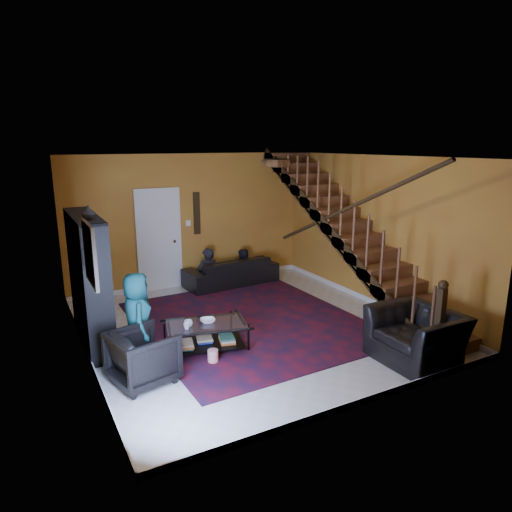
# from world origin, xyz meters

# --- Properties ---
(floor) EXTENTS (5.50, 5.50, 0.00)m
(floor) POSITION_xyz_m (0.00, 0.00, 0.00)
(floor) COLOR beige
(floor) RESTS_ON ground
(room) EXTENTS (5.50, 5.50, 5.50)m
(room) POSITION_xyz_m (-1.33, 1.33, 0.05)
(room) COLOR #B88928
(room) RESTS_ON ground
(staircase) EXTENTS (0.95, 5.02, 3.18)m
(staircase) POSITION_xyz_m (2.12, -0.00, 1.40)
(staircase) COLOR brown
(staircase) RESTS_ON floor
(bookshelf) EXTENTS (0.35, 1.80, 2.00)m
(bookshelf) POSITION_xyz_m (-2.40, 0.60, 0.96)
(bookshelf) COLOR black
(bookshelf) RESTS_ON floor
(door) EXTENTS (0.82, 0.05, 2.05)m
(door) POSITION_xyz_m (-0.70, 2.73, 1.02)
(door) COLOR silver
(door) RESTS_ON floor
(framed_picture) EXTENTS (0.04, 0.74, 0.74)m
(framed_picture) POSITION_xyz_m (-2.57, -0.90, 1.75)
(framed_picture) COLOR maroon
(framed_picture) RESTS_ON room
(wall_hanging) EXTENTS (0.14, 0.03, 0.90)m
(wall_hanging) POSITION_xyz_m (0.15, 2.73, 1.55)
(wall_hanging) COLOR black
(wall_hanging) RESTS_ON room
(ceiling_fixture) EXTENTS (0.40, 0.40, 0.10)m
(ceiling_fixture) POSITION_xyz_m (0.00, -0.80, 2.74)
(ceiling_fixture) COLOR #3F2814
(ceiling_fixture) RESTS_ON room
(rug) EXTENTS (3.62, 4.11, 0.02)m
(rug) POSITION_xyz_m (0.09, 0.18, 0.01)
(rug) COLOR #4D0D1A
(rug) RESTS_ON floor
(sofa) EXTENTS (2.09, 0.94, 0.59)m
(sofa) POSITION_xyz_m (0.74, 2.30, 0.30)
(sofa) COLOR black
(sofa) RESTS_ON floor
(armchair_left) EXTENTS (0.92, 0.90, 0.70)m
(armchair_left) POSITION_xyz_m (-2.05, -0.98, 0.35)
(armchair_left) COLOR black
(armchair_left) RESTS_ON floor
(armchair_right) EXTENTS (1.00, 1.15, 0.74)m
(armchair_right) POSITION_xyz_m (1.50, -2.20, 0.37)
(armchair_right) COLOR black
(armchair_right) RESTS_ON floor
(person_adult_a) EXTENTS (0.50, 0.35, 1.31)m
(person_adult_a) POSITION_xyz_m (0.22, 2.35, 0.20)
(person_adult_a) COLOR black
(person_adult_a) RESTS_ON sofa
(person_adult_b) EXTENTS (0.63, 0.52, 1.19)m
(person_adult_b) POSITION_xyz_m (1.03, 2.35, 0.15)
(person_adult_b) COLOR black
(person_adult_b) RESTS_ON sofa
(person_child) EXTENTS (0.48, 0.68, 1.30)m
(person_child) POSITION_xyz_m (-1.95, -0.36, 0.65)
(person_child) COLOR #165155
(person_child) RESTS_ON armchair_left
(coffee_table) EXTENTS (1.28, 0.93, 0.44)m
(coffee_table) POSITION_xyz_m (-0.99, -0.52, 0.25)
(coffee_table) COLOR black
(coffee_table) RESTS_ON floor
(cup_a) EXTENTS (0.13, 0.13, 0.10)m
(cup_a) POSITION_xyz_m (-1.27, -0.51, 0.49)
(cup_a) COLOR #999999
(cup_a) RESTS_ON coffee_table
(cup_b) EXTENTS (0.12, 0.12, 0.09)m
(cup_b) POSITION_xyz_m (-1.32, -0.59, 0.48)
(cup_b) COLOR #999999
(cup_b) RESTS_ON coffee_table
(bowl) EXTENTS (0.27, 0.27, 0.05)m
(bowl) POSITION_xyz_m (-0.96, -0.50, 0.46)
(bowl) COLOR #999999
(bowl) RESTS_ON coffee_table
(vase) EXTENTS (0.18, 0.18, 0.19)m
(vase) POSITION_xyz_m (-2.41, 0.10, 2.10)
(vase) COLOR #999999
(vase) RESTS_ON bookshelf
(popcorn_bucket) EXTENTS (0.18, 0.18, 0.17)m
(popcorn_bucket) POSITION_xyz_m (-1.06, -0.91, 0.11)
(popcorn_bucket) COLOR red
(popcorn_bucket) RESTS_ON rug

